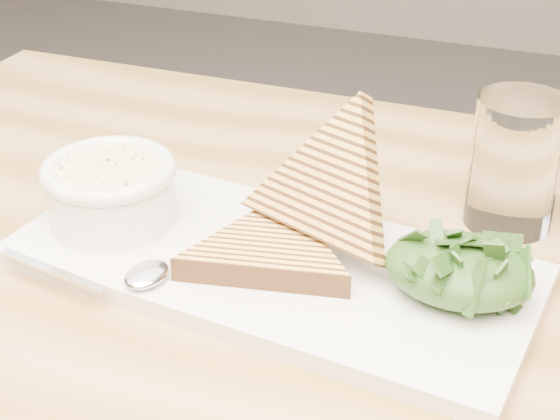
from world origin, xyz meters
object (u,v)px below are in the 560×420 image
(table_top, at_px, (424,374))
(soup_bowl, at_px, (112,199))
(glass_far, at_px, (515,163))
(platter, at_px, (271,265))

(table_top, relative_size, soup_bowl, 12.04)
(glass_far, bearing_deg, soup_bowl, -155.21)
(platter, bearing_deg, glass_far, 41.97)
(platter, height_order, glass_far, glass_far)
(table_top, bearing_deg, glass_far, 82.52)
(platter, relative_size, glass_far, 3.55)
(table_top, xyz_separation_m, soup_bowl, (-0.30, 0.06, 0.06))
(platter, height_order, soup_bowl, soup_bowl)
(soup_bowl, bearing_deg, platter, -1.83)
(platter, distance_m, soup_bowl, 0.16)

